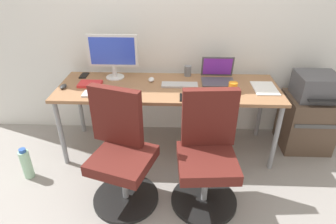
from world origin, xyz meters
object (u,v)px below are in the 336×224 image
Objects in this scene: printer at (316,86)px; water_bottle_on_floor at (26,164)px; side_cabinet at (306,122)px; office_chair_left at (121,154)px; office_chair_right at (207,156)px; coffee_mug at (233,87)px; open_laptop at (218,76)px; desktop_monitor at (113,53)px.

water_bottle_on_floor is (-2.68, -0.60, -0.54)m from printer.
printer is (0.00, -0.00, 0.40)m from side_cabinet.
office_chair_right is at bearing 0.25° from office_chair_left.
office_chair_left is at bearing -148.04° from coffee_mug.
office_chair_left is 3.03× the size of open_laptop.
water_bottle_on_floor is 1.95m from open_laptop.
coffee_mug is (1.84, 0.40, 0.61)m from water_bottle_on_floor.
office_chair_right is at bearing -144.34° from side_cabinet.
office_chair_left and office_chair_right have the same top height.
water_bottle_on_floor is 3.37× the size of coffee_mug.
coffee_mug reaches higher than water_bottle_on_floor.
office_chair_right is at bearing -113.85° from coffee_mug.
desktop_monitor is at bearing 177.62° from side_cabinet.
desktop_monitor reaches higher than water_bottle_on_floor.
printer is 0.83× the size of desktop_monitor.
printer is at bearing -2.19° from open_laptop.
coffee_mug is at bearing 12.17° from water_bottle_on_floor.
open_laptop reaches higher than printer.
printer is 1.29× the size of open_laptop.
desktop_monitor is at bearing 102.83° from office_chair_left.
office_chair_left is at bearing -155.99° from side_cabinet.
coffee_mug is at bearing 66.15° from office_chair_right.
open_laptop is (0.82, 0.82, 0.34)m from office_chair_left.
side_cabinet is 1.82× the size of water_bottle_on_floor.
office_chair_right is at bearing -6.37° from water_bottle_on_floor.
printer is (1.76, 0.78, 0.26)m from office_chair_left.
open_laptop is at bearing 177.81° from printer.
open_laptop reaches higher than coffee_mug.
side_cabinet is at bearing -2.38° from desktop_monitor.
water_bottle_on_floor is at bearing 173.63° from office_chair_right.
side_cabinet is at bearing 90.00° from printer.
coffee_mug is at bearing -14.39° from desktop_monitor.
office_chair_left is 10.22× the size of coffee_mug.
water_bottle_on_floor is 0.65× the size of desktop_monitor.
printer is 1.98m from desktop_monitor.
office_chair_left is at bearing -11.12° from water_bottle_on_floor.
office_chair_right reaches higher than printer.
office_chair_left is at bearing -134.96° from open_laptop.
open_laptop reaches higher than water_bottle_on_floor.
side_cabinet is 2.07m from desktop_monitor.
printer is 2.79m from water_bottle_on_floor.
office_chair_right is 3.03× the size of open_laptop.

